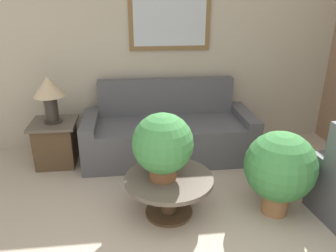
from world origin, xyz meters
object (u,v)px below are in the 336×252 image
object	(u,v)px
coffee_table	(169,187)
table_lamp	(49,91)
side_table	(56,142)
potted_plant_on_table	(163,145)
couch_main	(169,133)
potted_plant_floor	(280,168)

from	to	relation	value
coffee_table	table_lamp	xyz separation A→B (m)	(-1.28, 1.20, 0.65)
side_table	potted_plant_on_table	distance (m)	1.77
couch_main	potted_plant_on_table	world-z (taller)	potted_plant_on_table
potted_plant_floor	table_lamp	bearing A→B (deg)	150.72
side_table	table_lamp	xyz separation A→B (m)	(0.00, 0.00, 0.66)
table_lamp	potted_plant_on_table	world-z (taller)	table_lamp
couch_main	table_lamp	distance (m)	1.56
coffee_table	potted_plant_on_table	xyz separation A→B (m)	(-0.06, -0.00, 0.45)
table_lamp	couch_main	bearing A→B (deg)	2.10
table_lamp	potted_plant_floor	world-z (taller)	table_lamp
coffee_table	potted_plant_on_table	world-z (taller)	potted_plant_on_table
potted_plant_floor	side_table	bearing A→B (deg)	150.72
coffee_table	potted_plant_floor	distance (m)	1.06
side_table	couch_main	bearing A→B (deg)	2.10
potted_plant_floor	couch_main	bearing A→B (deg)	123.36
couch_main	potted_plant_floor	bearing A→B (deg)	-56.64
couch_main	side_table	world-z (taller)	couch_main
side_table	potted_plant_floor	bearing A→B (deg)	-29.28
couch_main	side_table	xyz separation A→B (m)	(-1.43, -0.05, -0.03)
couch_main	potted_plant_floor	distance (m)	1.63
coffee_table	potted_plant_on_table	bearing A→B (deg)	-177.16
potted_plant_floor	potted_plant_on_table	bearing A→B (deg)	174.90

